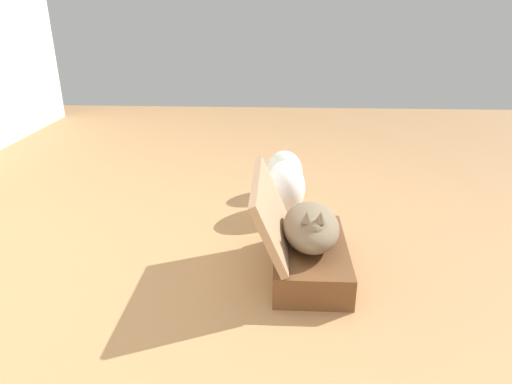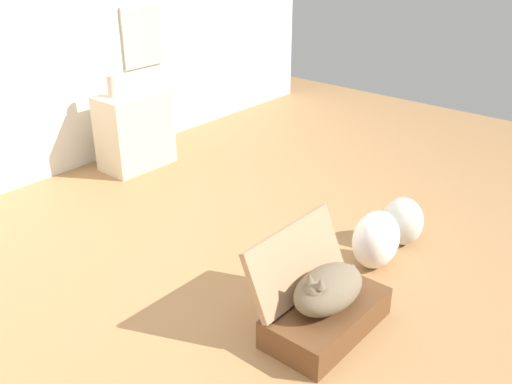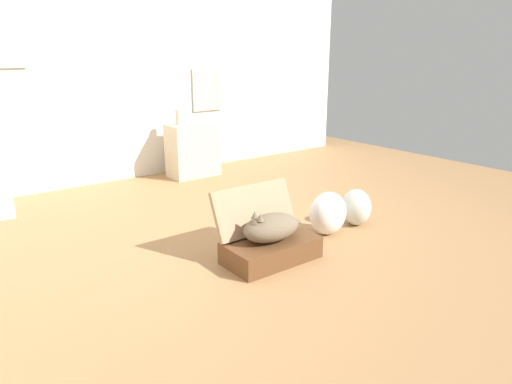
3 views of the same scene
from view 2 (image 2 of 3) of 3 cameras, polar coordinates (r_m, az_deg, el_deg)
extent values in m
plane|color=#9E7247|center=(3.33, 0.16, -8.73)|extent=(7.68, 7.68, 0.00)
cube|color=silver|center=(4.58, -22.96, 16.48)|extent=(6.40, 0.12, 2.60)
cube|color=#A8AC9B|center=(5.14, -11.26, 14.92)|extent=(0.41, 0.02, 0.51)
cube|color=brown|center=(2.95, 7.02, -12.24)|extent=(0.66, 0.36, 0.16)
cube|color=#9B7756|center=(2.89, 4.00, -6.82)|extent=(0.66, 0.18, 0.35)
ellipsoid|color=brown|center=(2.85, 7.20, -9.52)|extent=(0.44, 0.27, 0.19)
sphere|color=brown|center=(2.74, 5.82, -9.98)|extent=(0.11, 0.11, 0.11)
cone|color=brown|center=(2.69, 6.44, -8.98)|extent=(0.05, 0.05, 0.05)
cone|color=brown|center=(2.71, 5.34, -8.52)|extent=(0.05, 0.05, 0.05)
cylinder|color=brown|center=(3.03, 8.60, -8.35)|extent=(0.20, 0.03, 0.07)
ellipsoid|color=white|center=(3.44, 11.83, -4.66)|extent=(0.33, 0.26, 0.35)
ellipsoid|color=silver|center=(3.72, 14.35, -2.83)|extent=(0.24, 0.26, 0.31)
cube|color=beige|center=(4.80, -11.95, 6.00)|extent=(0.57, 0.34, 0.62)
cylinder|color=#B7AD99|center=(4.64, -14.06, 10.19)|extent=(0.09, 0.09, 0.17)
camera|label=1|loc=(1.53, -44.37, -6.67)|focal=31.86mm
camera|label=3|loc=(1.22, 114.58, -35.38)|focal=32.81mm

